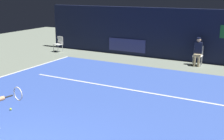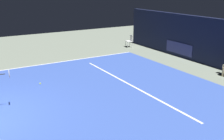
# 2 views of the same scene
# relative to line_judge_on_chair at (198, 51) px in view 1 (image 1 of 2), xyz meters

# --- Properties ---
(ground_plane) EXTENTS (30.89, 30.89, 0.00)m
(ground_plane) POSITION_rel_line_judge_on_chair_xyz_m (-1.32, -6.71, -0.69)
(ground_plane) COLOR gray
(court_surface) EXTENTS (10.55, 10.62, 0.01)m
(court_surface) POSITION_rel_line_judge_on_chair_xyz_m (-1.32, -6.71, -0.68)
(court_surface) COLOR #3856B2
(court_surface) RESTS_ON ground
(line_service) EXTENTS (8.23, 0.10, 0.01)m
(line_service) POSITION_rel_line_judge_on_chair_xyz_m (-1.32, -4.85, -0.67)
(line_service) COLOR white
(line_service) RESTS_ON court_surface
(back_wall) EXTENTS (15.20, 0.33, 2.60)m
(back_wall) POSITION_rel_line_judge_on_chair_xyz_m (-1.32, 0.72, 0.61)
(back_wall) COLOR #141933
(back_wall) RESTS_ON ground
(line_judge_on_chair) EXTENTS (0.48, 0.56, 1.32)m
(line_judge_on_chair) POSITION_rel_line_judge_on_chair_xyz_m (0.00, 0.00, 0.00)
(line_judge_on_chair) COLOR white
(line_judge_on_chair) RESTS_ON ground
(courtside_chair_near) EXTENTS (0.50, 0.48, 0.88)m
(courtside_chair_near) POSITION_rel_line_judge_on_chair_xyz_m (-7.85, -0.48, -0.18)
(courtside_chair_near) COLOR white
(courtside_chair_near) RESTS_ON ground
(tennis_ball) EXTENTS (0.07, 0.07, 0.07)m
(tennis_ball) POSITION_rel_line_judge_on_chair_xyz_m (-3.47, -8.28, -0.64)
(tennis_ball) COLOR #CCE033
(tennis_ball) RESTS_ON court_surface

